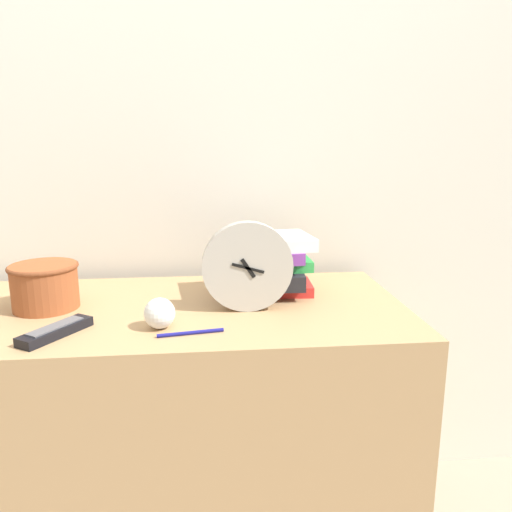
% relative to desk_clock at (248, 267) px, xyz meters
% --- Properties ---
extents(wall_back, '(6.00, 0.04, 2.40)m').
position_rel_desk_clock_xyz_m(wall_back, '(-0.23, 0.40, 0.35)').
color(wall_back, silver).
rests_on(wall_back, ground_plane).
extents(desk, '(1.26, 0.57, 0.74)m').
position_rel_desk_clock_xyz_m(desk, '(-0.23, 0.05, -0.48)').
color(desk, tan).
rests_on(desk, ground_plane).
extents(desk_clock, '(0.22, 0.03, 0.22)m').
position_rel_desk_clock_xyz_m(desk_clock, '(0.00, 0.00, 0.00)').
color(desk_clock, '#B7B2A8').
rests_on(desk_clock, desk).
extents(book_stack, '(0.25, 0.19, 0.16)m').
position_rel_desk_clock_xyz_m(book_stack, '(0.06, 0.13, -0.03)').
color(book_stack, red).
rests_on(book_stack, desk).
extents(basket, '(0.16, 0.16, 0.11)m').
position_rel_desk_clock_xyz_m(basket, '(-0.49, 0.07, -0.05)').
color(basket, '#994C28').
rests_on(basket, desk).
extents(tv_remote, '(0.13, 0.16, 0.02)m').
position_rel_desk_clock_xyz_m(tv_remote, '(-0.42, -0.12, -0.10)').
color(tv_remote, black).
rests_on(tv_remote, desk).
extents(crumpled_paper_ball, '(0.07, 0.07, 0.07)m').
position_rel_desk_clock_xyz_m(crumpled_paper_ball, '(-0.20, -0.10, -0.07)').
color(crumpled_paper_ball, white).
rests_on(crumpled_paper_ball, desk).
extents(pen, '(0.14, 0.03, 0.01)m').
position_rel_desk_clock_xyz_m(pen, '(-0.13, -0.14, -0.10)').
color(pen, navy).
rests_on(pen, desk).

